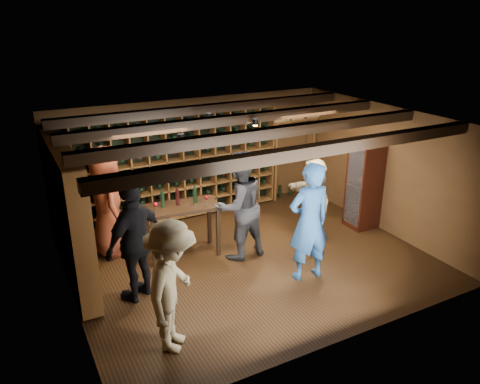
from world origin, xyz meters
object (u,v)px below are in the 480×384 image
guest_khaki (172,287)px  tasting_table (182,212)px  display_cabinet (364,187)px  guest_red_floral (107,201)px  man_blue_shirt (309,222)px  man_grey_suit (239,206)px  guest_woman_black (135,241)px  guest_beige (313,200)px

guest_khaki → tasting_table: bearing=12.5°
display_cabinet → guest_red_floral: 4.97m
display_cabinet → man_blue_shirt: size_ratio=0.88×
man_grey_suit → tasting_table: size_ratio=1.47×
guest_woman_black → tasting_table: bearing=-169.7°
tasting_table → guest_red_floral: bearing=155.2°
display_cabinet → guest_red_floral: bearing=165.5°
guest_khaki → guest_beige: (3.46, 1.76, -0.09)m
guest_red_floral → guest_khaki: bearing=-177.6°
display_cabinet → guest_red_floral: (-4.81, 1.24, 0.15)m
guest_red_floral → guest_khaki: (0.11, -2.99, -0.11)m
display_cabinet → guest_khaki: size_ratio=0.97×
guest_woman_black → guest_khaki: (0.08, -1.36, -0.05)m
guest_red_floral → guest_beige: size_ratio=1.25×
man_blue_shirt → guest_beige: size_ratio=1.23×
man_grey_suit → guest_beige: (1.56, -0.03, -0.17)m
man_grey_suit → tasting_table: 1.03m
man_blue_shirt → guest_beige: (0.91, 1.13, -0.19)m
man_grey_suit → guest_woman_black: size_ratio=1.04×
guest_beige → tasting_table: (-2.44, 0.54, 0.03)m
man_blue_shirt → guest_woman_black: man_blue_shirt is taller
guest_khaki → guest_red_floral: bearing=38.5°
guest_red_floral → tasting_table: (1.13, -0.69, -0.17)m
display_cabinet → guest_beige: 1.24m
man_blue_shirt → guest_khaki: (-2.55, -0.62, -0.10)m
display_cabinet → guest_red_floral: guest_red_floral is taller
display_cabinet → man_blue_shirt: (-2.15, -1.12, 0.14)m
man_blue_shirt → guest_red_floral: bearing=-37.4°
display_cabinet → man_grey_suit: size_ratio=0.89×
guest_beige → tasting_table: bearing=-90.7°
guest_red_floral → tasting_table: size_ratio=1.51×
guest_red_floral → guest_beige: guest_red_floral is taller
display_cabinet → guest_khaki: guest_khaki is taller
guest_woman_black → man_blue_shirt: bearing=134.1°
guest_woman_black → man_grey_suit: bearing=161.8°
tasting_table → man_blue_shirt: bearing=-41.1°
guest_red_floral → guest_khaki: size_ratio=1.12×
guest_red_floral → guest_beige: bearing=-108.8°
man_grey_suit → guest_woman_black: (-1.98, -0.43, -0.03)m
guest_red_floral → display_cabinet: bearing=-104.2°
guest_red_floral → guest_woman_black: 1.63m
guest_woman_black → guest_khaki: bearing=63.0°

